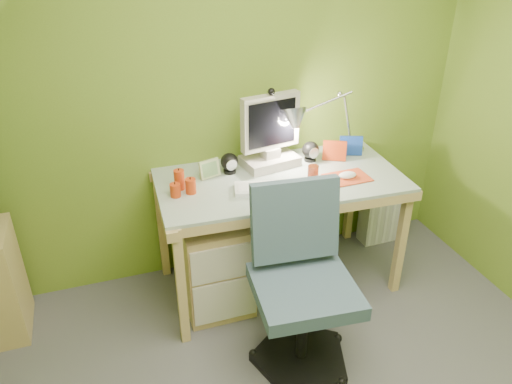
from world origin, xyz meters
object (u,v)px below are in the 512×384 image
object	(u,v)px
monitor	(270,123)
task_chair	(305,287)
desk_lamp	(338,109)
radiator	(383,218)
desk	(279,232)

from	to	relation	value
monitor	task_chair	xyz separation A→B (m)	(-0.12, -0.87, -0.55)
desk_lamp	radiator	size ratio (longest dim) A/B	1.82
desk	radiator	distance (m)	0.99
desk	desk_lamp	size ratio (longest dim) A/B	2.29
desk	task_chair	bearing A→B (deg)	-97.81
monitor	desk	bearing A→B (deg)	-99.97
monitor	radiator	size ratio (longest dim) A/B	1.59
desk_lamp	task_chair	world-z (taller)	desk_lamp
desk	monitor	size ratio (longest dim) A/B	2.61
desk	monitor	distance (m)	0.70
desk_lamp	monitor	bearing A→B (deg)	-176.70
desk	task_chair	size ratio (longest dim) A/B	1.42
monitor	desk_lamp	xyz separation A→B (m)	(0.45, 0.00, 0.04)
monitor	task_chair	size ratio (longest dim) A/B	0.54
desk	monitor	bearing A→B (deg)	92.40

